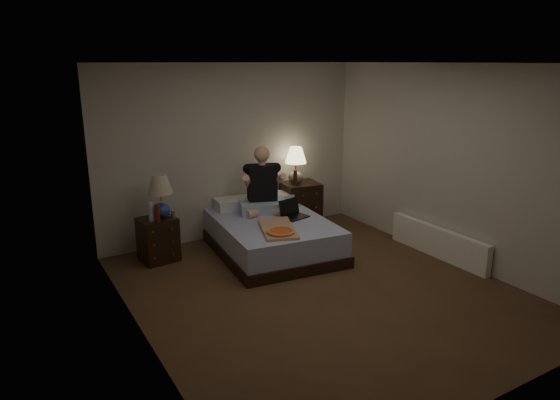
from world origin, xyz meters
TOP-DOWN VIEW (x-y plane):
  - floor at (0.00, 0.00)m, footprint 4.00×4.50m
  - ceiling at (0.00, 0.00)m, footprint 4.00×4.50m
  - wall_back at (0.00, 2.25)m, footprint 4.00×0.00m
  - wall_front at (0.00, -2.25)m, footprint 4.00×0.00m
  - wall_left at (-2.00, 0.00)m, footprint 0.00×4.50m
  - wall_right at (2.00, 0.00)m, footprint 0.00×4.50m
  - bed at (0.11, 1.31)m, footprint 1.57×1.98m
  - nightstand_left at (-1.31, 1.79)m, footprint 0.49×0.45m
  - nightstand_right at (1.01, 2.01)m, footprint 0.61×0.56m
  - lamp_left at (-1.24, 1.80)m, footprint 0.38×0.38m
  - lamp_right at (0.93, 2.01)m, footprint 0.36×0.36m
  - water_bottle at (-1.40, 1.71)m, footprint 0.07×0.07m
  - soda_can at (-1.11, 1.71)m, footprint 0.07×0.07m
  - beer_bottle_left at (-1.34, 1.63)m, footprint 0.06×0.06m
  - beer_bottle_right at (0.87, 1.93)m, footprint 0.06×0.06m
  - person at (0.18, 1.68)m, footprint 0.79×0.70m
  - laptop at (0.43, 1.22)m, footprint 0.39×0.35m
  - pizza_box at (-0.11, 0.70)m, footprint 0.63×0.85m
  - radiator at (1.93, 0.04)m, footprint 0.10×1.60m

SIDE VIEW (x-z plane):
  - floor at x=0.00m, z-range 0.00..0.00m
  - radiator at x=1.93m, z-range 0.00..0.40m
  - bed at x=0.11m, z-range 0.00..0.46m
  - nightstand_left at x=-1.31m, z-range 0.00..0.58m
  - nightstand_right at x=1.01m, z-range 0.00..0.71m
  - pizza_box at x=-0.11m, z-range 0.46..0.54m
  - laptop at x=0.43m, z-range 0.46..0.70m
  - soda_can at x=-1.11m, z-range 0.58..0.68m
  - beer_bottle_left at x=-1.34m, z-range 0.58..0.81m
  - water_bottle at x=-1.40m, z-range 0.58..0.83m
  - beer_bottle_right at x=0.87m, z-range 0.71..0.94m
  - lamp_left at x=-1.24m, z-range 0.58..1.14m
  - person at x=0.18m, z-range 0.46..1.39m
  - lamp_right at x=0.93m, z-range 0.71..1.27m
  - wall_back at x=0.00m, z-range 0.00..2.50m
  - wall_front at x=0.00m, z-range 0.00..2.50m
  - wall_left at x=-2.00m, z-range 0.00..2.50m
  - wall_right at x=2.00m, z-range 0.00..2.50m
  - ceiling at x=0.00m, z-range 2.50..2.50m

